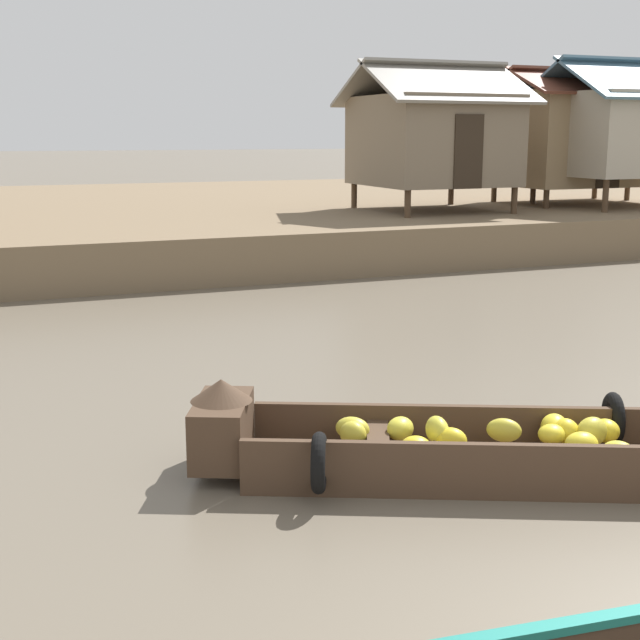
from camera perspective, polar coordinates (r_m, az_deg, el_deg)
The scene contains 6 objects.
ground_plane at distance 13.45m, azimuth -7.48°, elevation -1.05°, with size 300.00×300.00×0.00m, color #665B4C.
riverbank_strip at distance 27.05m, azimuth -15.14°, elevation 6.28°, with size 160.00×20.00×1.00m, color #756047.
banana_boat at distance 8.06m, azimuth 10.32°, elevation -7.96°, with size 4.99×2.99×0.87m.
stilt_house_mid_left at distance 23.70m, azimuth 7.35°, elevation 11.67°, with size 4.18×4.06×3.88m.
stilt_house_mid_right at distance 27.13m, azimuth 16.30°, elevation 11.39°, with size 4.84×3.48×3.87m.
stilt_house_right at distance 26.47m, azimuth 19.04°, elevation 11.51°, with size 4.57×4.04×4.07m.
Camera 1 is at (-3.25, -2.69, 3.03)m, focal length 49.18 mm.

